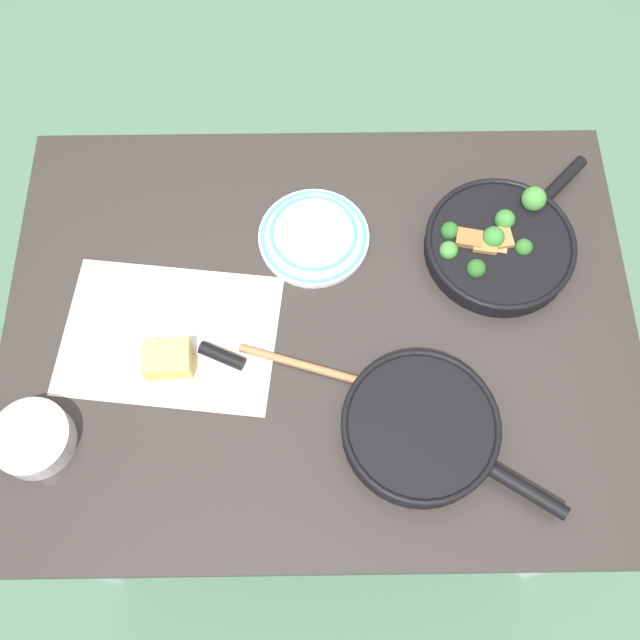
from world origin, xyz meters
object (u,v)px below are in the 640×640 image
Objects in this scene: wooden_spoon at (355,380)px; cheese_block at (168,359)px; skillet_eggs at (422,428)px; skillet_broccoli at (500,243)px; prep_bowl_steel at (33,439)px; dinner_plate_stack at (314,236)px; grater_knife at (195,345)px.

wooden_spoon is 0.33m from cheese_block.
skillet_eggs is 1.08× the size of wooden_spoon.
skillet_broccoli is 2.56× the size of prep_bowl_steel.
dinner_plate_stack is (-0.07, 0.29, 0.00)m from wooden_spoon.
skillet_eggs is 0.43m from grater_knife.
cheese_block is 0.26m from prep_bowl_steel.
cheese_block is at bearing -163.29° from skillet_eggs.
wooden_spoon is at bearing 172.31° from skillet_eggs.
skillet_broccoli is 0.40m from skillet_eggs.
skillet_broccoli is 0.91m from prep_bowl_steel.
prep_bowl_steel is (-0.55, -0.10, 0.01)m from wooden_spoon.
cheese_block and prep_bowl_steel have the same top height.
skillet_broccoli is 0.60m from grater_knife.
skillet_eggs is 0.66m from prep_bowl_steel.
prep_bowl_steel is (-0.48, -0.39, 0.01)m from dinner_plate_stack.
cheese_block is at bearing 154.68° from skillet_broccoli.
grater_knife is 3.08× the size of cheese_block.
skillet_broccoli reaches higher than grater_knife.
skillet_eggs is at bearing -23.77° from wooden_spoon.
skillet_broccoli is at bearing 20.34° from cheese_block.
dinner_plate_stack is (-0.18, 0.38, -0.01)m from skillet_eggs.
skillet_broccoli is 1.29× the size of grater_knife.
prep_bowl_steel reaches higher than wooden_spoon.
wooden_spoon is at bearing -6.28° from cheese_block.
grater_knife is at bearing -176.38° from wooden_spoon.
dinner_plate_stack is (0.22, 0.22, 0.00)m from grater_knife.
skillet_eggs is at bearing -178.07° from grater_knife.
skillet_eggs reaches higher than dinner_plate_stack.
cheese_block is 0.40× the size of dinner_plate_stack.
wooden_spoon is at bearing 10.69° from prep_bowl_steel.
cheese_block is at bearing -169.10° from wooden_spoon.
skillet_broccoli is 1.59× the size of dinner_plate_stack.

